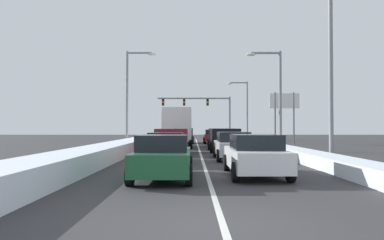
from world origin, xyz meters
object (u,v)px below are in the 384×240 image
object	(u,v)px
sedan_silver_right_lane_second	(234,146)
suv_charcoal_center_lane_fifth	(185,134)
suv_black_right_lane_third	(225,137)
street_lamp_right_far	(245,105)
street_lamp_right_near	(325,56)
box_truck_center_lane_fourth	(179,126)
sedan_tan_center_lane_second	(167,147)
suv_maroon_center_lane_third	(174,139)
sedan_red_right_lane_fifth	(214,136)
roadside_sign_right	(285,106)
street_lamp_left_mid	(132,90)
sedan_navy_right_lane_fourth	(220,138)
street_lamp_right_mid	(276,90)
sedan_green_center_lane_nearest	(164,157)
traffic_light_gantry	(205,107)
sedan_white_right_lane_nearest	(256,155)

from	to	relation	value
sedan_silver_right_lane_second	suv_charcoal_center_lane_fifth	world-z (taller)	suv_charcoal_center_lane_fifth
suv_black_right_lane_third	street_lamp_right_far	world-z (taller)	street_lamp_right_far
street_lamp_right_near	box_truck_center_lane_fourth	bearing A→B (deg)	119.32
sedan_tan_center_lane_second	street_lamp_right_near	world-z (taller)	street_lamp_right_near
suv_maroon_center_lane_third	street_lamp_right_near	world-z (taller)	street_lamp_right_near
suv_charcoal_center_lane_fifth	street_lamp_right_near	distance (m)	23.91
sedan_red_right_lane_fifth	roadside_sign_right	xyz separation A→B (m)	(7.64, -0.56, 3.25)
suv_black_right_lane_third	suv_maroon_center_lane_third	size ratio (longest dim) A/B	1.00
street_lamp_right_near	sedan_silver_right_lane_second	bearing A→B (deg)	157.54
street_lamp_right_near	street_lamp_left_mid	world-z (taller)	street_lamp_right_near
suv_charcoal_center_lane_fifth	suv_black_right_lane_third	bearing A→B (deg)	-76.74
sedan_navy_right_lane_fourth	street_lamp_right_far	bearing A→B (deg)	72.15
sedan_navy_right_lane_fourth	roadside_sign_right	bearing A→B (deg)	38.01
suv_maroon_center_lane_third	street_lamp_right_mid	bearing A→B (deg)	23.79
suv_black_right_lane_third	suv_charcoal_center_lane_fifth	world-z (taller)	same
sedan_silver_right_lane_second	sedan_red_right_lane_fifth	size ratio (longest dim) A/B	1.00
sedan_red_right_lane_fifth	suv_maroon_center_lane_third	size ratio (longest dim) A/B	0.92
sedan_navy_right_lane_fourth	sedan_silver_right_lane_second	bearing A→B (deg)	-90.90
sedan_silver_right_lane_second	suv_maroon_center_lane_third	distance (m)	5.42
sedan_green_center_lane_nearest	street_lamp_right_far	size ratio (longest dim) A/B	0.60
street_lamp_right_far	suv_charcoal_center_lane_fifth	bearing A→B (deg)	-143.94
sedan_red_right_lane_fifth	street_lamp_right_far	bearing A→B (deg)	55.98
sedan_red_right_lane_fifth	suv_maroon_center_lane_third	distance (m)	15.84
traffic_light_gantry	street_lamp_left_mid	xyz separation A→B (m)	(-7.16, -20.55, 0.35)
suv_black_right_lane_third	sedan_red_right_lane_fifth	bearing A→B (deg)	90.32
box_truck_center_lane_fourth	street_lamp_right_near	xyz separation A→B (m)	(7.85, -13.98, 3.42)
street_lamp_left_mid	roadside_sign_right	size ratio (longest dim) A/B	1.55
street_lamp_right_near	street_lamp_right_mid	xyz separation A→B (m)	(-0.35, 9.24, -0.77)
sedan_silver_right_lane_second	street_lamp_right_mid	world-z (taller)	street_lamp_right_mid
sedan_silver_right_lane_second	street_lamp_right_near	xyz separation A→B (m)	(4.37, -1.81, 4.55)
sedan_white_right_lane_nearest	street_lamp_right_mid	bearing A→B (deg)	74.30
traffic_light_gantry	roadside_sign_right	world-z (taller)	traffic_light_gantry
sedan_white_right_lane_nearest	street_lamp_right_mid	xyz separation A→B (m)	(3.98, 14.18, 3.79)
sedan_white_right_lane_nearest	street_lamp_right_far	bearing A→B (deg)	82.55
suv_black_right_lane_third	street_lamp_right_near	size ratio (longest dim) A/B	0.55
suv_maroon_center_lane_third	street_lamp_left_mid	bearing A→B (deg)	116.82
traffic_light_gantry	street_lamp_right_mid	bearing A→B (deg)	-79.88
traffic_light_gantry	roadside_sign_right	xyz separation A→B (m)	(8.15, -13.86, -0.71)
suv_maroon_center_lane_third	street_lamp_right_far	world-z (taller)	street_lamp_right_far
suv_maroon_center_lane_third	street_lamp_right_mid	world-z (taller)	street_lamp_right_mid
sedan_white_right_lane_nearest	street_lamp_right_mid	world-z (taller)	street_lamp_right_mid
sedan_green_center_lane_nearest	street_lamp_right_near	world-z (taller)	street_lamp_right_near
sedan_silver_right_lane_second	street_lamp_left_mid	distance (m)	15.10
street_lamp_left_mid	sedan_navy_right_lane_fourth	bearing A→B (deg)	6.42
sedan_green_center_lane_nearest	suv_charcoal_center_lane_fifth	xyz separation A→B (m)	(0.10, 28.01, 0.25)
box_truck_center_lane_fourth	traffic_light_gantry	size ratio (longest dim) A/B	0.68
street_lamp_right_near	roadside_sign_right	bearing A→B (deg)	81.07
sedan_tan_center_lane_second	box_truck_center_lane_fourth	bearing A→B (deg)	89.81
sedan_tan_center_lane_second	suv_charcoal_center_lane_fifth	bearing A→B (deg)	89.02
street_lamp_right_near	suv_maroon_center_lane_third	bearing A→B (deg)	143.26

